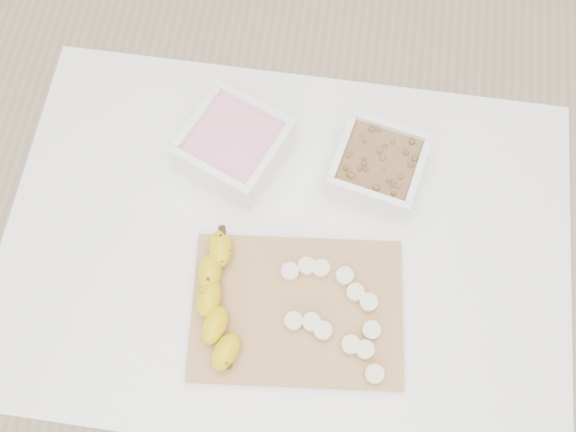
# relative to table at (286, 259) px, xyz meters

# --- Properties ---
(ground) EXTENTS (3.50, 3.50, 0.00)m
(ground) POSITION_rel_table_xyz_m (0.00, 0.00, -0.65)
(ground) COLOR #C6AD89
(ground) RESTS_ON ground
(table) EXTENTS (1.00, 0.70, 0.75)m
(table) POSITION_rel_table_xyz_m (0.00, 0.00, 0.00)
(table) COLOR white
(table) RESTS_ON ground
(bowl_yogurt) EXTENTS (0.22, 0.22, 0.08)m
(bowl_yogurt) POSITION_rel_table_xyz_m (-0.12, 0.16, 0.14)
(bowl_yogurt) COLOR white
(bowl_yogurt) RESTS_ON table
(bowl_granola) EXTENTS (0.18, 0.18, 0.07)m
(bowl_granola) POSITION_rel_table_xyz_m (0.14, 0.16, 0.13)
(bowl_granola) COLOR white
(bowl_granola) RESTS_ON table
(cutting_board) EXTENTS (0.38, 0.29, 0.01)m
(cutting_board) POSITION_rel_table_xyz_m (0.04, -0.12, 0.10)
(cutting_board) COLOR #AB7E41
(cutting_board) RESTS_ON table
(banana) EXTENTS (0.07, 0.23, 0.04)m
(banana) POSITION_rel_table_xyz_m (-0.09, -0.13, 0.13)
(banana) COLOR #D6B308
(banana) RESTS_ON cutting_board
(banana_slices) EXTENTS (0.19, 0.19, 0.02)m
(banana_slices) POSITION_rel_table_xyz_m (0.10, -0.11, 0.12)
(banana_slices) COLOR beige
(banana_slices) RESTS_ON cutting_board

